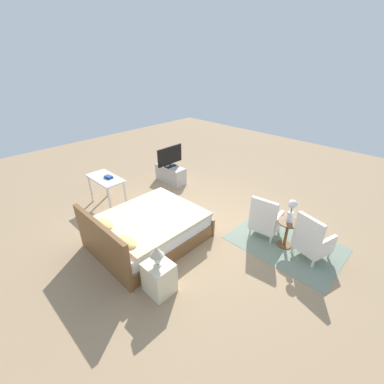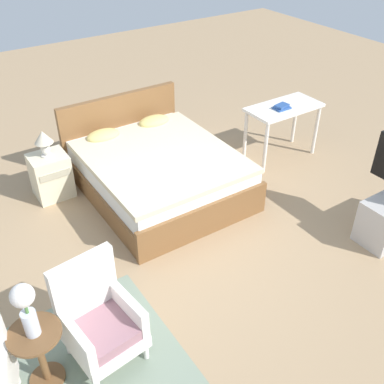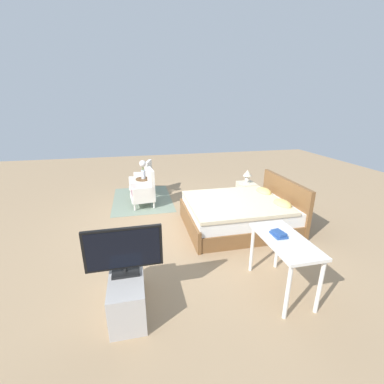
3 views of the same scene
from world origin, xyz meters
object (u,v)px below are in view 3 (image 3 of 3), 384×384
object	(u,v)px
tv_stand	(128,290)
vanity_desk	(284,247)
armchair_by_window_right	(145,191)
book_stack	(279,234)
armchair_by_window_left	(143,180)
flower_vase	(143,167)
table_lamp	(247,174)
side_table	(144,186)
bed	(240,213)
nightstand	(246,194)
tv_flatscreen	(124,251)

from	to	relation	value
tv_stand	vanity_desk	distance (m)	2.05
armchair_by_window_right	book_stack	size ratio (longest dim) A/B	4.25
armchair_by_window_left	flower_vase	xyz separation A→B (m)	(0.48, 0.01, 0.48)
armchair_by_window_right	tv_stand	distance (m)	3.39
armchair_by_window_left	table_lamp	bearing A→B (deg)	60.47
side_table	vanity_desk	distance (m)	4.29
bed	armchair_by_window_left	xyz separation A→B (m)	(-2.54, -1.85, 0.08)
bed	book_stack	bearing A→B (deg)	-7.95
book_stack	vanity_desk	bearing A→B (deg)	25.78
nightstand	tv_flatscreen	xyz separation A→B (m)	(2.93, -2.84, 0.53)
armchair_by_window_left	tv_stand	distance (m)	4.34
flower_vase	table_lamp	distance (m)	2.64
flower_vase	tv_stand	size ratio (longest dim) A/B	0.50
table_lamp	tv_stand	distance (m)	4.11
flower_vase	nightstand	distance (m)	2.70
flower_vase	side_table	bearing A→B (deg)	-153.43
table_lamp	book_stack	xyz separation A→B (m)	(2.93, -0.88, 0.02)
tv_flatscreen	book_stack	distance (m)	1.96
bed	book_stack	world-z (taller)	bed
side_table	nightstand	xyz separation A→B (m)	(0.92, 2.47, -0.08)
table_lamp	tv_flatscreen	size ratio (longest dim) A/B	0.37
table_lamp	tv_stand	bearing A→B (deg)	-44.15
tv_stand	side_table	bearing A→B (deg)	174.48
side_table	table_lamp	size ratio (longest dim) A/B	1.73
tv_stand	armchair_by_window_right	bearing A→B (deg)	173.77
vanity_desk	book_stack	bearing A→B (deg)	-154.22
armchair_by_window_right	nightstand	world-z (taller)	armchair_by_window_right
bed	tv_flatscreen	world-z (taller)	tv_flatscreen
vanity_desk	tv_stand	bearing A→B (deg)	-92.97
armchair_by_window_right	table_lamp	size ratio (longest dim) A/B	2.79
side_table	flower_vase	bearing A→B (deg)	26.57
bed	armchair_by_window_right	world-z (taller)	bed
tv_flatscreen	vanity_desk	xyz separation A→B (m)	(0.10, 2.01, -0.16)
side_table	table_lamp	xyz separation A→B (m)	(0.92, 2.47, 0.42)
table_lamp	armchair_by_window_left	bearing A→B (deg)	-119.53
bed	nightstand	distance (m)	1.30
flower_vase	tv_flatscreen	size ratio (longest dim) A/B	0.54
side_table	tv_flatscreen	size ratio (longest dim) A/B	0.64
table_lamp	tv_flatscreen	xyz separation A→B (m)	(2.93, -2.84, 0.03)
side_table	flower_vase	distance (m)	0.51
side_table	book_stack	xyz separation A→B (m)	(3.86, 1.59, 0.44)
armchair_by_window_right	tv_flatscreen	size ratio (longest dim) A/B	1.04
book_stack	side_table	bearing A→B (deg)	-157.64
flower_vase	tv_stand	distance (m)	3.92
armchair_by_window_left	tv_flatscreen	size ratio (longest dim) A/B	1.04
table_lamp	tv_flatscreen	bearing A→B (deg)	-44.12
tv_flatscreen	side_table	bearing A→B (deg)	174.48
armchair_by_window_right	table_lamp	distance (m)	2.54
flower_vase	tv_flatscreen	xyz separation A→B (m)	(3.85, -0.37, -0.05)
nightstand	table_lamp	distance (m)	0.50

